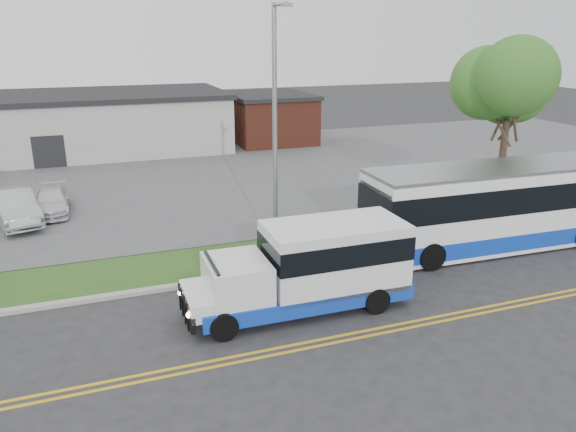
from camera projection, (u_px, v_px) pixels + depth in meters
name	position (u px, v px, depth m)	size (l,w,h in m)	color
ground	(220.00, 296.00, 19.22)	(140.00, 140.00, 0.00)	#28282B
lane_line_north	(252.00, 353.00, 15.79)	(70.00, 0.12, 0.01)	gold
lane_line_south	(255.00, 359.00, 15.52)	(70.00, 0.12, 0.01)	gold
curb	(212.00, 281.00, 20.18)	(80.00, 0.30, 0.15)	#9E9B93
verge	(202.00, 263.00, 21.79)	(80.00, 3.30, 0.10)	#294C19
parking_lot	(154.00, 178.00, 34.35)	(80.00, 25.00, 0.10)	#4C4C4F
commercial_building	(49.00, 125.00, 40.62)	(25.40, 10.40, 4.35)	#9E9E99
brick_wing	(270.00, 118.00, 45.22)	(6.30, 7.30, 3.90)	brown
tree_east	(511.00, 89.00, 24.55)	(5.20, 5.20, 8.33)	#37261E
streetlight_near	(275.00, 126.00, 21.00)	(0.35, 1.53, 9.50)	gray
shuttle_bus	(314.00, 264.00, 18.03)	(7.37, 2.56, 2.81)	#103AB5
transit_bus	(508.00, 205.00, 23.30)	(12.57, 3.33, 3.47)	white
parked_car_a	(15.00, 207.00, 25.94)	(1.63, 4.67, 1.54)	#A2A5A9
parked_car_b	(52.00, 201.00, 27.52)	(1.65, 4.06, 1.18)	silver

